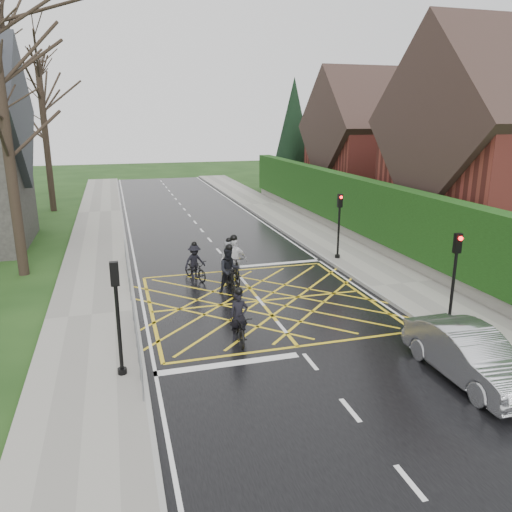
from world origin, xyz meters
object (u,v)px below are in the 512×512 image
cyclist_rear (240,324)px  cyclist_lead (229,263)px  cyclist_back (230,275)px  cyclist_front (234,265)px  cyclist_mid (195,265)px  car (470,355)px

cyclist_rear → cyclist_lead: bearing=85.4°
cyclist_back → cyclist_front: cyclist_front is taller
cyclist_mid → car: size_ratio=0.42×
cyclist_mid → cyclist_rear: bearing=-108.2°
cyclist_back → cyclist_mid: size_ratio=1.12×
cyclist_rear → cyclist_mid: bearing=98.6°
cyclist_rear → cyclist_lead: 6.51m
cyclist_mid → cyclist_front: (1.49, -0.92, 0.16)m
cyclist_rear → cyclist_front: bearing=83.7°
cyclist_front → car: (4.03, -9.39, -0.06)m
cyclist_mid → cyclist_back: bearing=-85.0°
cyclist_rear → cyclist_mid: size_ratio=1.01×
cyclist_back → cyclist_rear: bearing=-96.8°
cyclist_mid → cyclist_front: 1.76m
cyclist_rear → cyclist_back: (0.70, 4.31, 0.19)m
cyclist_front → cyclist_lead: (-0.00, 0.91, -0.16)m
cyclist_rear → cyclist_back: bearing=86.4°
cyclist_back → car: 9.36m
cyclist_rear → cyclist_front: size_ratio=0.87×
cyclist_back → cyclist_lead: bearing=79.9°
cyclist_front → car: size_ratio=0.49×
cyclist_lead → cyclist_mid: bearing=170.4°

